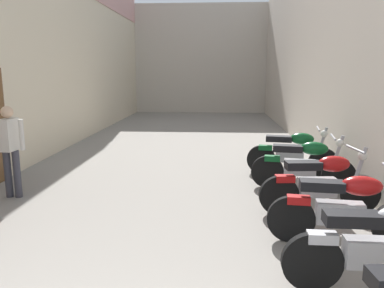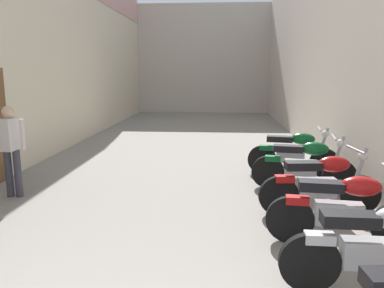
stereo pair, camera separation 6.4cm
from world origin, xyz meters
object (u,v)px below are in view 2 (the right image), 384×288
motorcycle_second (379,246)px  motorcycle_fourth (321,182)px  pedestrian_further_down (11,144)px  motorcycle_third (344,208)px  motorcycle_sixth (294,152)px  motorcycle_fifth (304,163)px

motorcycle_second → motorcycle_fourth: bearing=90.0°
pedestrian_further_down → motorcycle_third: bearing=-16.9°
motorcycle_second → motorcycle_sixth: (-0.00, 4.29, 0.00)m
motorcycle_fourth → motorcycle_fifth: 1.19m
motorcycle_second → motorcycle_fourth: size_ratio=1.00×
motorcycle_second → motorcycle_fifth: same height
motorcycle_fourth → pedestrian_further_down: 5.09m
motorcycle_second → pedestrian_further_down: size_ratio=1.18×
motorcycle_second → pedestrian_further_down: bearing=153.0°
motorcycle_second → pedestrian_further_down: pedestrian_further_down is taller
motorcycle_third → pedestrian_further_down: size_ratio=1.18×
motorcycle_fourth → pedestrian_further_down: (-5.05, 0.46, 0.42)m
motorcycle_fourth → motorcycle_sixth: size_ratio=1.01×
motorcycle_third → pedestrian_further_down: pedestrian_further_down is taller
motorcycle_second → motorcycle_third: same height
motorcycle_third → motorcycle_sixth: bearing=90.0°
pedestrian_further_down → motorcycle_fourth: bearing=-5.2°
motorcycle_third → pedestrian_further_down: bearing=163.1°
motorcycle_fifth → pedestrian_further_down: bearing=-171.8°
motorcycle_second → motorcycle_fifth: 3.30m
motorcycle_third → motorcycle_fourth: 1.07m
motorcycle_third → motorcycle_fifth: (-0.00, 2.26, 0.00)m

